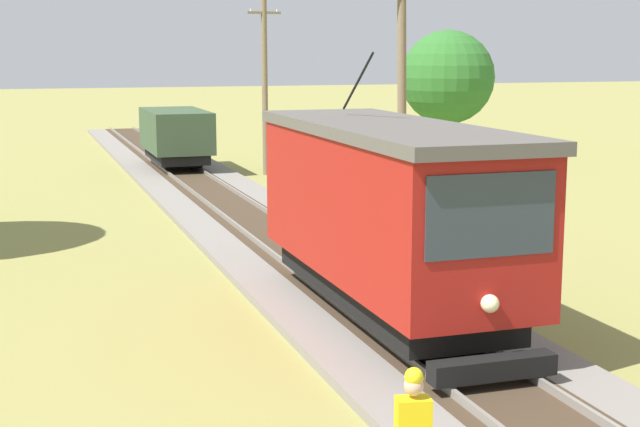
% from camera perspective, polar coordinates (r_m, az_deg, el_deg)
% --- Properties ---
extents(red_tram, '(2.60, 8.54, 4.79)m').
position_cam_1_polar(red_tram, '(17.56, 4.12, 0.20)').
color(red_tram, maroon).
rests_on(red_tram, rail_right).
extents(freight_car, '(2.40, 5.20, 2.31)m').
position_cam_1_polar(freight_car, '(40.36, -8.75, 4.72)').
color(freight_car, '#384C33').
rests_on(freight_car, rail_right).
extents(utility_pole_mid, '(1.40, 0.57, 7.66)m').
position_cam_1_polar(utility_pole_mid, '(25.37, 5.00, 7.13)').
color(utility_pole_mid, '#7A664C').
rests_on(utility_pole_mid, ground).
extents(utility_pole_far, '(1.40, 0.35, 7.53)m').
position_cam_1_polar(utility_pole_far, '(38.94, -3.38, 8.02)').
color(utility_pole_far, '#7A664C').
rests_on(utility_pole_far, ground).
extents(gravel_pile, '(2.83, 2.83, 0.95)m').
position_cam_1_polar(gravel_pile, '(38.37, -0.16, 2.94)').
color(gravel_pile, gray).
rests_on(gravel_pile, ground).
extents(tree_right_far, '(4.27, 4.27, 6.03)m').
position_cam_1_polar(tree_right_far, '(43.45, 7.76, 8.19)').
color(tree_right_far, '#4C3823').
rests_on(tree_right_far, ground).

